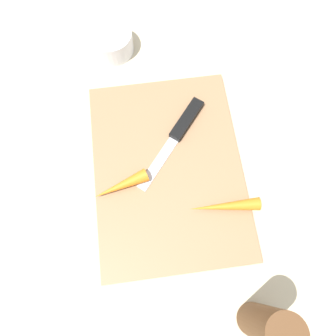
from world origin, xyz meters
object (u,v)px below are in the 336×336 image
(carrot_short, at_px, (121,186))
(pepper_grinder, at_px, (267,325))
(cutting_board, at_px, (168,169))
(small_bowl, at_px, (111,42))
(knife, at_px, (183,125))
(carrot_long, at_px, (224,206))

(carrot_short, xyz_separation_m, pepper_grinder, (-0.23, -0.18, 0.06))
(cutting_board, xyz_separation_m, small_bowl, (0.28, 0.08, 0.02))
(knife, bearing_deg, carrot_short, -10.88)
(small_bowl, bearing_deg, pepper_grinder, -161.92)
(small_bowl, xyz_separation_m, pepper_grinder, (-0.54, -0.18, 0.06))
(small_bowl, bearing_deg, cutting_board, -164.33)
(knife, height_order, carrot_long, carrot_long)
(carrot_short, height_order, small_bowl, small_bowl)
(cutting_board, height_order, carrot_short, carrot_short)
(carrot_short, bearing_deg, knife, -157.25)
(cutting_board, height_order, knife, knife)
(cutting_board, bearing_deg, pepper_grinder, -159.43)
(small_bowl, distance_m, pepper_grinder, 0.57)
(knife, xyz_separation_m, carrot_long, (-0.16, -0.05, 0.01))
(knife, relative_size, small_bowl, 1.95)
(cutting_board, relative_size, small_bowl, 4.18)
(carrot_short, bearing_deg, cutting_board, 179.42)
(pepper_grinder, bearing_deg, carrot_short, 37.76)
(carrot_long, relative_size, small_bowl, 1.36)
(carrot_long, bearing_deg, cutting_board, -41.88)
(carrot_short, distance_m, pepper_grinder, 0.30)
(knife, distance_m, carrot_long, 0.17)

